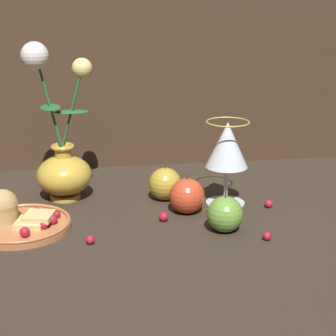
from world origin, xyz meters
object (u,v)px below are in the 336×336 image
(apple_beside_vase, at_px, (225,214))
(apple_at_table_edge, at_px, (165,184))
(vase, at_px, (62,156))
(wine_glass, at_px, (227,148))
(plate_with_pastries, at_px, (17,219))
(apple_near_glass, at_px, (187,196))

(apple_beside_vase, bearing_deg, apple_at_table_edge, 115.51)
(vase, relative_size, wine_glass, 1.89)
(plate_with_pastries, distance_m, wine_glass, 0.43)
(apple_near_glass, bearing_deg, wine_glass, 24.13)
(vase, height_order, apple_near_glass, vase)
(apple_near_glass, bearing_deg, plate_with_pastries, -174.49)
(wine_glass, relative_size, apple_near_glass, 2.11)
(apple_near_glass, height_order, apple_at_table_edge, apple_near_glass)
(vase, xyz_separation_m, apple_at_table_edge, (0.21, -0.04, -0.06))
(plate_with_pastries, bearing_deg, apple_near_glass, 5.51)
(apple_at_table_edge, bearing_deg, apple_beside_vase, -64.49)
(apple_near_glass, xyz_separation_m, apple_at_table_edge, (-0.03, 0.08, -0.00))
(wine_glass, relative_size, apple_at_table_edge, 2.15)
(vase, xyz_separation_m, apple_beside_vase, (0.29, -0.21, -0.06))
(vase, height_order, apple_beside_vase, vase)
(vase, bearing_deg, apple_beside_vase, -35.83)
(vase, xyz_separation_m, wine_glass, (0.33, -0.07, 0.03))
(vase, bearing_deg, wine_glass, -12.81)
(plate_with_pastries, height_order, apple_at_table_edge, apple_at_table_edge)
(apple_at_table_edge, bearing_deg, apple_near_glass, -67.84)
(apple_beside_vase, bearing_deg, wine_glass, 75.56)
(vase, distance_m, wine_glass, 0.34)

